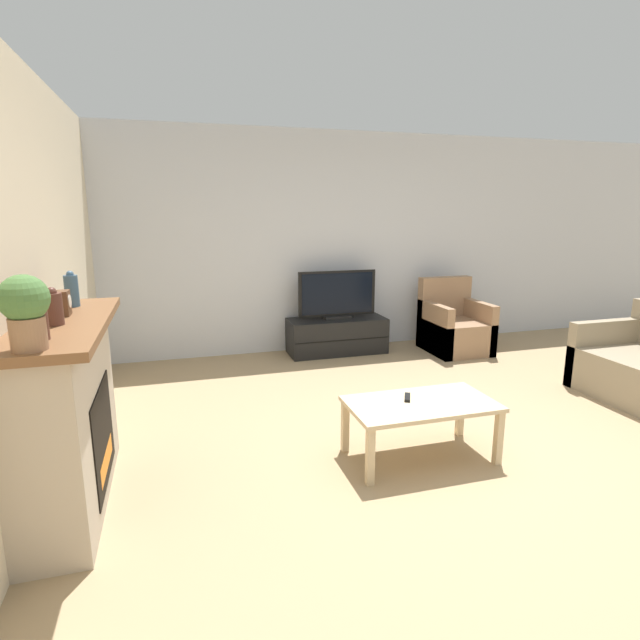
{
  "coord_description": "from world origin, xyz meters",
  "views": [
    {
      "loc": [
        -1.98,
        -3.04,
        1.76
      ],
      "look_at": [
        -0.82,
        0.89,
        0.85
      ],
      "focal_mm": 28.0,
      "sensor_mm": 36.0,
      "label": 1
    }
  ],
  "objects_px": {
    "tv_stand": "(337,336)",
    "mantel_vase_right": "(72,290)",
    "remote": "(407,397)",
    "potted_plant": "(25,308)",
    "mantel_vase_left": "(38,317)",
    "coffee_table": "(421,409)",
    "tv": "(337,297)",
    "mantel_clock": "(63,303)",
    "fireplace": "(67,413)",
    "armchair": "(454,328)",
    "mantel_vase_centre_left": "(53,308)"
  },
  "relations": [
    {
      "from": "mantel_clock",
      "to": "tv_stand",
      "type": "distance_m",
      "value": 3.72
    },
    {
      "from": "mantel_vase_centre_left",
      "to": "tv_stand",
      "type": "relative_size",
      "value": 0.17
    },
    {
      "from": "fireplace",
      "to": "potted_plant",
      "type": "height_order",
      "value": "potted_plant"
    },
    {
      "from": "fireplace",
      "to": "mantel_clock",
      "type": "bearing_deg",
      "value": 83.23
    },
    {
      "from": "tv_stand",
      "to": "remote",
      "type": "xyz_separation_m",
      "value": [
        -0.35,
        -2.66,
        0.22
      ]
    },
    {
      "from": "potted_plant",
      "to": "armchair",
      "type": "height_order",
      "value": "potted_plant"
    },
    {
      "from": "tv_stand",
      "to": "tv",
      "type": "distance_m",
      "value": 0.5
    },
    {
      "from": "fireplace",
      "to": "mantel_vase_left",
      "type": "relative_size",
      "value": 6.05
    },
    {
      "from": "potted_plant",
      "to": "tv",
      "type": "distance_m",
      "value": 4.21
    },
    {
      "from": "fireplace",
      "to": "mantel_vase_centre_left",
      "type": "height_order",
      "value": "mantel_vase_centre_left"
    },
    {
      "from": "coffee_table",
      "to": "tv",
      "type": "bearing_deg",
      "value": 84.11
    },
    {
      "from": "mantel_vase_centre_left",
      "to": "potted_plant",
      "type": "height_order",
      "value": "potted_plant"
    },
    {
      "from": "tv_stand",
      "to": "mantel_vase_left",
      "type": "bearing_deg",
      "value": -129.5
    },
    {
      "from": "mantel_vase_left",
      "to": "potted_plant",
      "type": "bearing_deg",
      "value": -90.0
    },
    {
      "from": "tv",
      "to": "mantel_clock",
      "type": "bearing_deg",
      "value": -135.57
    },
    {
      "from": "mantel_vase_left",
      "to": "tv_stand",
      "type": "bearing_deg",
      "value": 50.5
    },
    {
      "from": "mantel_vase_centre_left",
      "to": "tv_stand",
      "type": "xyz_separation_m",
      "value": [
        2.56,
        2.77,
        -1.02
      ]
    },
    {
      "from": "remote",
      "to": "mantel_vase_centre_left",
      "type": "bearing_deg",
      "value": -150.36
    },
    {
      "from": "mantel_vase_right",
      "to": "tv_stand",
      "type": "bearing_deg",
      "value": 40.85
    },
    {
      "from": "mantel_clock",
      "to": "potted_plant",
      "type": "height_order",
      "value": "potted_plant"
    },
    {
      "from": "fireplace",
      "to": "tv_stand",
      "type": "xyz_separation_m",
      "value": [
        2.57,
        2.66,
        -0.36
      ]
    },
    {
      "from": "mantel_clock",
      "to": "tv",
      "type": "relative_size",
      "value": 0.15
    },
    {
      "from": "mantel_vase_centre_left",
      "to": "armchair",
      "type": "height_order",
      "value": "mantel_vase_centre_left"
    },
    {
      "from": "remote",
      "to": "mantel_vase_right",
      "type": "bearing_deg",
      "value": -164.66
    },
    {
      "from": "tv_stand",
      "to": "armchair",
      "type": "xyz_separation_m",
      "value": [
        1.45,
        -0.33,
        0.08
      ]
    },
    {
      "from": "remote",
      "to": "coffee_table",
      "type": "bearing_deg",
      "value": -25.35
    },
    {
      "from": "mantel_vase_left",
      "to": "armchair",
      "type": "relative_size",
      "value": 0.27
    },
    {
      "from": "potted_plant",
      "to": "tv_stand",
      "type": "bearing_deg",
      "value": 52.13
    },
    {
      "from": "mantel_vase_right",
      "to": "tv",
      "type": "height_order",
      "value": "mantel_vase_right"
    },
    {
      "from": "tv_stand",
      "to": "mantel_vase_right",
      "type": "bearing_deg",
      "value": -139.15
    },
    {
      "from": "fireplace",
      "to": "remote",
      "type": "relative_size",
      "value": 9.78
    },
    {
      "from": "armchair",
      "to": "fireplace",
      "type": "bearing_deg",
      "value": -149.94
    },
    {
      "from": "mantel_vase_left",
      "to": "mantel_vase_right",
      "type": "height_order",
      "value": "mantel_vase_left"
    },
    {
      "from": "mantel_vase_centre_left",
      "to": "coffee_table",
      "type": "bearing_deg",
      "value": 0.53
    },
    {
      "from": "mantel_vase_left",
      "to": "potted_plant",
      "type": "relative_size",
      "value": 0.71
    },
    {
      "from": "mantel_vase_left",
      "to": "remote",
      "type": "distance_m",
      "value": 2.4
    },
    {
      "from": "mantel_clock",
      "to": "coffee_table",
      "type": "height_order",
      "value": "mantel_clock"
    },
    {
      "from": "mantel_vase_left",
      "to": "tv",
      "type": "distance_m",
      "value": 4.05
    },
    {
      "from": "tv_stand",
      "to": "tv",
      "type": "bearing_deg",
      "value": -90.0
    },
    {
      "from": "mantel_vase_left",
      "to": "coffee_table",
      "type": "bearing_deg",
      "value": 8.88
    },
    {
      "from": "mantel_vase_right",
      "to": "coffee_table",
      "type": "xyz_separation_m",
      "value": [
        2.27,
        -0.54,
        -0.88
      ]
    },
    {
      "from": "fireplace",
      "to": "potted_plant",
      "type": "distance_m",
      "value": 0.98
    },
    {
      "from": "armchair",
      "to": "coffee_table",
      "type": "height_order",
      "value": "armchair"
    },
    {
      "from": "mantel_vase_centre_left",
      "to": "mantel_clock",
      "type": "distance_m",
      "value": 0.26
    },
    {
      "from": "remote",
      "to": "potted_plant",
      "type": "bearing_deg",
      "value": -137.28
    },
    {
      "from": "mantel_vase_left",
      "to": "tv",
      "type": "bearing_deg",
      "value": 50.49
    },
    {
      "from": "fireplace",
      "to": "mantel_vase_centre_left",
      "type": "distance_m",
      "value": 0.67
    },
    {
      "from": "armchair",
      "to": "potted_plant",
      "type": "bearing_deg",
      "value": -143.55
    },
    {
      "from": "mantel_vase_centre_left",
      "to": "mantel_clock",
      "type": "bearing_deg",
      "value": 89.83
    },
    {
      "from": "tv",
      "to": "armchair",
      "type": "bearing_deg",
      "value": -12.59
    }
  ]
}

